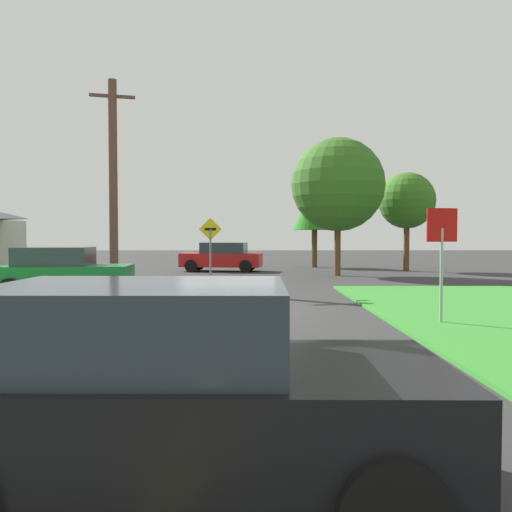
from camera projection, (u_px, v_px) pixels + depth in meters
name	position (u px, v px, depth m)	size (l,w,h in m)	color
ground_plane	(228.00, 310.00, 14.18)	(120.00, 120.00, 0.00)	#303030
lane_stripe_center	(197.00, 405.00, 6.19)	(0.20, 14.00, 0.01)	yellow
stop_sign	(442.00, 243.00, 11.69)	(0.73, 0.20, 2.60)	#9EA0A8
car_approaching_junction	(222.00, 257.00, 29.91)	(4.70, 2.50, 1.62)	red
parked_car_near_building	(63.00, 272.00, 17.49)	(4.33, 2.38, 1.62)	#196B33
car_behind_on_main_road	(176.00, 391.00, 4.04)	(3.97, 2.06, 1.62)	black
utility_pole_mid	(113.00, 181.00, 21.53)	(1.77, 0.56, 8.29)	brown
direction_sign	(210.00, 244.00, 21.14)	(0.91, 0.09, 2.71)	slate
oak_tree_left	(407.00, 201.00, 30.02)	(3.18, 3.18, 5.59)	brown
pine_tree_center	(338.00, 185.00, 26.48)	(4.66, 4.66, 6.88)	brown
oak_tree_right	(315.00, 206.00, 33.62)	(2.81, 2.81, 5.48)	brown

